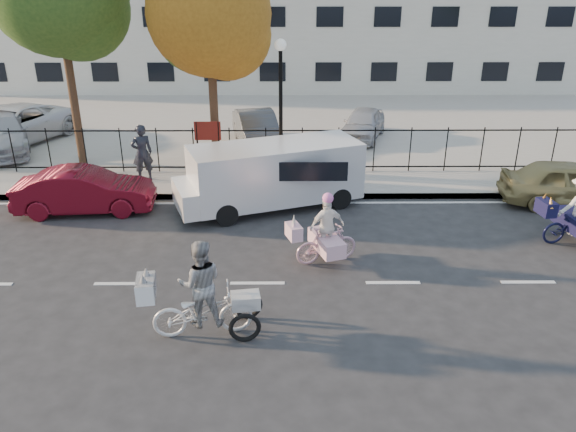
{
  "coord_description": "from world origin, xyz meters",
  "views": [
    {
      "loc": [
        0.59,
        -10.76,
        6.3
      ],
      "look_at": [
        0.69,
        1.2,
        1.1
      ],
      "focal_mm": 35.0,
      "sensor_mm": 36.0,
      "label": 1
    }
  ],
  "objects_px": {
    "lot_car_a": "(2,133)",
    "lot_car_b": "(11,126)",
    "white_van": "(272,173)",
    "unicorn_bike": "(326,237)",
    "gold_sedan": "(571,184)",
    "lot_car_c": "(257,129)",
    "lamppost": "(281,85)",
    "red_sedan": "(85,191)",
    "lot_car_d": "(363,124)",
    "zebra_trike": "(202,300)",
    "pedestrian": "(142,153)"
  },
  "relations": [
    {
      "from": "lamppost",
      "to": "lot_car_d",
      "type": "distance_m",
      "value": 6.01
    },
    {
      "from": "zebra_trike",
      "to": "lot_car_c",
      "type": "relative_size",
      "value": 0.57
    },
    {
      "from": "lot_car_c",
      "to": "lot_car_a",
      "type": "bearing_deg",
      "value": 171.36
    },
    {
      "from": "lot_car_a",
      "to": "lot_car_c",
      "type": "xyz_separation_m",
      "value": [
        9.45,
        0.64,
        -0.02
      ]
    },
    {
      "from": "unicorn_bike",
      "to": "zebra_trike",
      "type": "bearing_deg",
      "value": 120.46
    },
    {
      "from": "white_van",
      "to": "lot_car_b",
      "type": "height_order",
      "value": "white_van"
    },
    {
      "from": "white_van",
      "to": "pedestrian",
      "type": "distance_m",
      "value": 4.56
    },
    {
      "from": "white_van",
      "to": "lot_car_b",
      "type": "bearing_deg",
      "value": 129.06
    },
    {
      "from": "lamppost",
      "to": "lot_car_c",
      "type": "distance_m",
      "value": 4.26
    },
    {
      "from": "white_van",
      "to": "gold_sedan",
      "type": "height_order",
      "value": "white_van"
    },
    {
      "from": "lot_car_a",
      "to": "pedestrian",
      "type": "bearing_deg",
      "value": -50.43
    },
    {
      "from": "gold_sedan",
      "to": "lot_car_c",
      "type": "bearing_deg",
      "value": 64.58
    },
    {
      "from": "gold_sedan",
      "to": "lot_car_a",
      "type": "height_order",
      "value": "lot_car_a"
    },
    {
      "from": "lot_car_c",
      "to": "red_sedan",
      "type": "bearing_deg",
      "value": -139.41
    },
    {
      "from": "red_sedan",
      "to": "pedestrian",
      "type": "height_order",
      "value": "pedestrian"
    },
    {
      "from": "white_van",
      "to": "lot_car_a",
      "type": "height_order",
      "value": "white_van"
    },
    {
      "from": "gold_sedan",
      "to": "lot_car_d",
      "type": "xyz_separation_m",
      "value": [
        -5.18,
        6.76,
        0.08
      ]
    },
    {
      "from": "unicorn_bike",
      "to": "lamppost",
      "type": "bearing_deg",
      "value": -8.23
    },
    {
      "from": "unicorn_bike",
      "to": "lot_car_c",
      "type": "relative_size",
      "value": 0.44
    },
    {
      "from": "gold_sedan",
      "to": "lot_car_a",
      "type": "distance_m",
      "value": 19.51
    },
    {
      "from": "zebra_trike",
      "to": "lot_car_b",
      "type": "height_order",
      "value": "zebra_trike"
    },
    {
      "from": "lot_car_a",
      "to": "lot_car_b",
      "type": "bearing_deg",
      "value": 70.91
    },
    {
      "from": "lamppost",
      "to": "lot_car_b",
      "type": "relative_size",
      "value": 0.83
    },
    {
      "from": "white_van",
      "to": "lamppost",
      "type": "bearing_deg",
      "value": 63.99
    },
    {
      "from": "lamppost",
      "to": "lot_car_b",
      "type": "bearing_deg",
      "value": 160.34
    },
    {
      "from": "lot_car_d",
      "to": "unicorn_bike",
      "type": "bearing_deg",
      "value": -84.02
    },
    {
      "from": "lot_car_b",
      "to": "white_van",
      "type": "bearing_deg",
      "value": -9.22
    },
    {
      "from": "pedestrian",
      "to": "lot_car_b",
      "type": "height_order",
      "value": "pedestrian"
    },
    {
      "from": "zebra_trike",
      "to": "lot_car_d",
      "type": "distance_m",
      "value": 13.94
    },
    {
      "from": "pedestrian",
      "to": "lot_car_c",
      "type": "height_order",
      "value": "pedestrian"
    },
    {
      "from": "red_sedan",
      "to": "lot_car_b",
      "type": "xyz_separation_m",
      "value": [
        -4.88,
        6.41,
        0.25
      ]
    },
    {
      "from": "lamppost",
      "to": "unicorn_bike",
      "type": "height_order",
      "value": "lamppost"
    },
    {
      "from": "lamppost",
      "to": "gold_sedan",
      "type": "xyz_separation_m",
      "value": [
        8.44,
        -2.3,
        -2.45
      ]
    },
    {
      "from": "gold_sedan",
      "to": "lot_car_c",
      "type": "distance_m",
      "value": 11.01
    },
    {
      "from": "lamppost",
      "to": "white_van",
      "type": "distance_m",
      "value": 3.15
    },
    {
      "from": "white_van",
      "to": "lot_car_d",
      "type": "height_order",
      "value": "white_van"
    },
    {
      "from": "zebra_trike",
      "to": "red_sedan",
      "type": "bearing_deg",
      "value": 26.11
    },
    {
      "from": "unicorn_bike",
      "to": "red_sedan",
      "type": "relative_size",
      "value": 0.46
    },
    {
      "from": "red_sedan",
      "to": "lot_car_b",
      "type": "height_order",
      "value": "lot_car_b"
    },
    {
      "from": "lot_car_c",
      "to": "lamppost",
      "type": "bearing_deg",
      "value": -87.31
    },
    {
      "from": "white_van",
      "to": "red_sedan",
      "type": "bearing_deg",
      "value": 163.46
    },
    {
      "from": "gold_sedan",
      "to": "lot_car_d",
      "type": "distance_m",
      "value": 8.52
    },
    {
      "from": "zebra_trike",
      "to": "pedestrian",
      "type": "xyz_separation_m",
      "value": [
        -2.97,
        8.2,
        0.32
      ]
    },
    {
      "from": "red_sedan",
      "to": "lot_car_a",
      "type": "xyz_separation_m",
      "value": [
        -4.84,
        5.5,
        0.2
      ]
    },
    {
      "from": "unicorn_bike",
      "to": "pedestrian",
      "type": "xyz_separation_m",
      "value": [
        -5.46,
        5.33,
        0.42
      ]
    },
    {
      "from": "lot_car_a",
      "to": "gold_sedan",
      "type": "bearing_deg",
      "value": -36.96
    },
    {
      "from": "pedestrian",
      "to": "lot_car_d",
      "type": "xyz_separation_m",
      "value": [
        7.66,
        4.92,
        -0.31
      ]
    },
    {
      "from": "lot_car_a",
      "to": "lot_car_d",
      "type": "distance_m",
      "value": 13.75
    },
    {
      "from": "unicorn_bike",
      "to": "lot_car_d",
      "type": "height_order",
      "value": "unicorn_bike"
    },
    {
      "from": "unicorn_bike",
      "to": "white_van",
      "type": "xyz_separation_m",
      "value": [
        -1.3,
        3.43,
        0.39
      ]
    }
  ]
}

